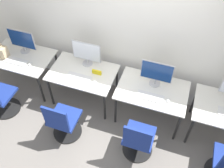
{
  "coord_description": "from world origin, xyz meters",
  "views": [
    {
      "loc": [
        0.84,
        -2.27,
        3.7
      ],
      "look_at": [
        0.0,
        0.15,
        0.85
      ],
      "focal_mm": 40.0,
      "sensor_mm": 36.0,
      "label": 1
    }
  ],
  "objects_px": {
    "keyboard_left": "(79,78)",
    "office_chair_right": "(138,141)",
    "keyboard_far_left": "(16,61)",
    "keyboard_right": "(150,97)",
    "monitor_far_left": "(22,40)",
    "mouse_right": "(168,100)",
    "office_chair_left": "(63,122)",
    "monitor_left": "(87,53)",
    "monitor_right": "(157,73)",
    "mouse_far_left": "(30,64)",
    "mouse_left": "(95,82)"
  },
  "relations": [
    {
      "from": "keyboard_left",
      "to": "keyboard_right",
      "type": "relative_size",
      "value": 1.0
    },
    {
      "from": "keyboard_far_left",
      "to": "monitor_right",
      "type": "height_order",
      "value": "monitor_right"
    },
    {
      "from": "monitor_far_left",
      "to": "keyboard_left",
      "type": "distance_m",
      "value": 1.27
    },
    {
      "from": "keyboard_far_left",
      "to": "keyboard_right",
      "type": "bearing_deg",
      "value": -0.35
    },
    {
      "from": "mouse_far_left",
      "to": "keyboard_left",
      "type": "xyz_separation_m",
      "value": [
        0.94,
        -0.02,
        -0.01
      ]
    },
    {
      "from": "keyboard_far_left",
      "to": "keyboard_left",
      "type": "distance_m",
      "value": 1.21
    },
    {
      "from": "keyboard_right",
      "to": "mouse_right",
      "type": "bearing_deg",
      "value": 3.01
    },
    {
      "from": "mouse_far_left",
      "to": "monitor_left",
      "type": "xyz_separation_m",
      "value": [
        0.94,
        0.35,
        0.23
      ]
    },
    {
      "from": "keyboard_left",
      "to": "monitor_left",
      "type": "bearing_deg",
      "value": 90.0
    },
    {
      "from": "office_chair_left",
      "to": "mouse_right",
      "type": "xyz_separation_m",
      "value": [
        1.48,
        0.69,
        0.35
      ]
    },
    {
      "from": "monitor_right",
      "to": "office_chair_right",
      "type": "distance_m",
      "value": 1.08
    },
    {
      "from": "office_chair_left",
      "to": "mouse_right",
      "type": "distance_m",
      "value": 1.67
    },
    {
      "from": "mouse_left",
      "to": "office_chair_right",
      "type": "xyz_separation_m",
      "value": [
        0.92,
        -0.6,
        -0.35
      ]
    },
    {
      "from": "keyboard_right",
      "to": "office_chair_right",
      "type": "xyz_separation_m",
      "value": [
        -0.01,
        -0.6,
        -0.35
      ]
    },
    {
      "from": "monitor_left",
      "to": "office_chair_left",
      "type": "height_order",
      "value": "monitor_left"
    },
    {
      "from": "mouse_left",
      "to": "keyboard_right",
      "type": "distance_m",
      "value": 0.93
    },
    {
      "from": "mouse_left",
      "to": "office_chair_right",
      "type": "bearing_deg",
      "value": -33.16
    },
    {
      "from": "keyboard_right",
      "to": "mouse_right",
      "type": "height_order",
      "value": "mouse_right"
    },
    {
      "from": "monitor_far_left",
      "to": "mouse_right",
      "type": "distance_m",
      "value": 2.72
    },
    {
      "from": "keyboard_far_left",
      "to": "mouse_left",
      "type": "relative_size",
      "value": 4.68
    },
    {
      "from": "mouse_far_left",
      "to": "monitor_left",
      "type": "bearing_deg",
      "value": 20.37
    },
    {
      "from": "keyboard_far_left",
      "to": "office_chair_left",
      "type": "distance_m",
      "value": 1.44
    },
    {
      "from": "mouse_left",
      "to": "office_chair_right",
      "type": "height_order",
      "value": "office_chair_right"
    },
    {
      "from": "mouse_far_left",
      "to": "keyboard_left",
      "type": "relative_size",
      "value": 0.21
    },
    {
      "from": "mouse_left",
      "to": "mouse_far_left",
      "type": "bearing_deg",
      "value": 178.29
    },
    {
      "from": "monitor_left",
      "to": "monitor_right",
      "type": "distance_m",
      "value": 1.21
    },
    {
      "from": "keyboard_far_left",
      "to": "mouse_left",
      "type": "distance_m",
      "value": 1.49
    },
    {
      "from": "monitor_far_left",
      "to": "mouse_right",
      "type": "xyz_separation_m",
      "value": [
        2.69,
        -0.3,
        -0.23
      ]
    },
    {
      "from": "keyboard_far_left",
      "to": "keyboard_right",
      "type": "xyz_separation_m",
      "value": [
        2.42,
        -0.01,
        0.0
      ]
    },
    {
      "from": "monitor_left",
      "to": "office_chair_left",
      "type": "bearing_deg",
      "value": -89.89
    },
    {
      "from": "keyboard_left",
      "to": "office_chair_left",
      "type": "relative_size",
      "value": 0.47
    },
    {
      "from": "keyboard_right",
      "to": "monitor_left",
      "type": "bearing_deg",
      "value": 162.43
    },
    {
      "from": "keyboard_left",
      "to": "keyboard_right",
      "type": "height_order",
      "value": "same"
    },
    {
      "from": "keyboard_far_left",
      "to": "keyboard_left",
      "type": "xyz_separation_m",
      "value": [
        1.21,
        -0.0,
        0.0
      ]
    },
    {
      "from": "monitor_right",
      "to": "keyboard_right",
      "type": "height_order",
      "value": "monitor_right"
    },
    {
      "from": "monitor_far_left",
      "to": "keyboard_right",
      "type": "distance_m",
      "value": 2.45
    },
    {
      "from": "mouse_far_left",
      "to": "monitor_left",
      "type": "height_order",
      "value": "monitor_left"
    },
    {
      "from": "keyboard_left",
      "to": "mouse_right",
      "type": "height_order",
      "value": "mouse_right"
    },
    {
      "from": "keyboard_far_left",
      "to": "monitor_left",
      "type": "xyz_separation_m",
      "value": [
        1.21,
        0.37,
        0.23
      ]
    },
    {
      "from": "office_chair_left",
      "to": "mouse_right",
      "type": "height_order",
      "value": "office_chair_left"
    },
    {
      "from": "keyboard_left",
      "to": "office_chair_right",
      "type": "distance_m",
      "value": 1.4
    },
    {
      "from": "keyboard_right",
      "to": "mouse_left",
      "type": "bearing_deg",
      "value": -179.93
    },
    {
      "from": "keyboard_right",
      "to": "mouse_right",
      "type": "relative_size",
      "value": 4.68
    },
    {
      "from": "keyboard_right",
      "to": "office_chair_right",
      "type": "height_order",
      "value": "office_chair_right"
    },
    {
      "from": "keyboard_left",
      "to": "office_chair_right",
      "type": "bearing_deg",
      "value": -27.08
    },
    {
      "from": "keyboard_right",
      "to": "office_chair_right",
      "type": "bearing_deg",
      "value": -90.61
    },
    {
      "from": "keyboard_far_left",
      "to": "keyboard_left",
      "type": "relative_size",
      "value": 1.0
    },
    {
      "from": "mouse_left",
      "to": "mouse_right",
      "type": "bearing_deg",
      "value": 0.74
    },
    {
      "from": "keyboard_far_left",
      "to": "monitor_far_left",
      "type": "bearing_deg",
      "value": 90.0
    },
    {
      "from": "keyboard_far_left",
      "to": "office_chair_left",
      "type": "xyz_separation_m",
      "value": [
        1.21,
        -0.69,
        -0.35
      ]
    }
  ]
}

